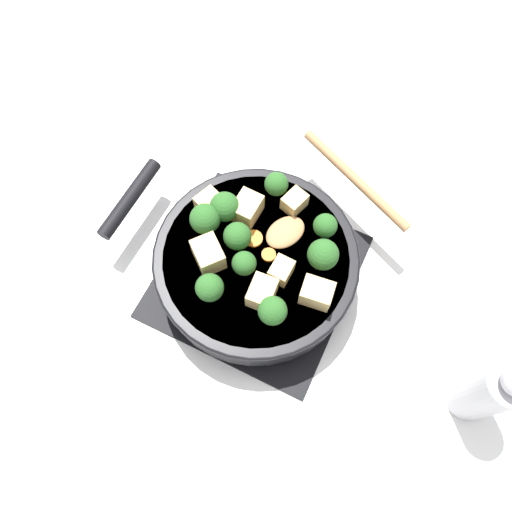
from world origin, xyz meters
The scene contains 23 objects.
ground_plane centered at (0.00, 0.00, 0.00)m, with size 2.40×2.40×0.00m, color white.
front_burner_grate centered at (0.00, 0.00, 0.01)m, with size 0.31×0.31×0.03m.
skillet_pan centered at (0.00, 0.00, 0.06)m, with size 0.41×0.32×0.06m.
wooden_spoon centered at (-0.06, -0.13, 0.09)m, with size 0.22×0.24×0.02m.
tofu_cube_center_large centered at (0.11, -0.05, 0.10)m, with size 0.04×0.03×0.03m, color #DBB770.
tofu_cube_near_handle centered at (0.04, -0.06, 0.11)m, with size 0.05×0.04×0.04m, color #DBB770.
tofu_cube_east_chunk centered at (0.06, 0.04, 0.11)m, with size 0.05×0.04×0.04m, color #DBB770.
tofu_cube_west_chunk centered at (-0.05, 0.01, 0.10)m, with size 0.04×0.03×0.03m, color #DBB770.
tofu_cube_back_piece centered at (-0.02, -0.11, 0.10)m, with size 0.04×0.03×0.03m, color #DBB770.
tofu_cube_front_piece centered at (-0.11, 0.02, 0.11)m, with size 0.05×0.04×0.04m, color #DBB770.
tofu_cube_mid_small centered at (-0.04, 0.06, 0.11)m, with size 0.04×0.04×0.04m, color #DBB770.
broccoli_floret_near_spoon centered at (0.03, -0.01, 0.12)m, with size 0.04×0.04×0.05m.
broccoli_floret_center_top centered at (-0.06, 0.08, 0.11)m, with size 0.04×0.04×0.05m.
broccoli_floret_east_rim centered at (-0.08, -0.08, 0.11)m, with size 0.04×0.04×0.04m.
broccoli_floret_west_rim centered at (0.02, -0.12, 0.11)m, with size 0.04×0.04×0.05m.
broccoli_floret_north_edge centered at (0.07, -0.04, 0.12)m, with size 0.05×0.05×0.05m.
broccoli_floret_south_cluster centered at (0.03, 0.09, 0.11)m, with size 0.04×0.04×0.05m.
broccoli_floret_mid_floret centered at (0.01, 0.03, 0.11)m, with size 0.04×0.04×0.04m.
broccoli_floret_small_inner centered at (0.09, -0.01, 0.12)m, with size 0.05×0.05×0.05m.
broccoli_floret_tall_stem centered at (-0.09, -0.03, 0.12)m, with size 0.05×0.05×0.05m.
carrot_slice_orange_thin centered at (-0.02, -0.01, 0.09)m, with size 0.02×0.02×0.01m, color orange.
carrot_slice_near_center centered at (0.02, -0.02, 0.09)m, with size 0.03×0.03×0.01m, color orange.
pepper_mill centered at (-0.38, 0.04, 0.09)m, with size 0.06×0.06×0.19m.
Camera 1 is at (-0.13, 0.28, 0.79)m, focal length 35.00 mm.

